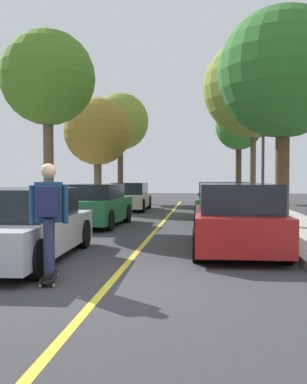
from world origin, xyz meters
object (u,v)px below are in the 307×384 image
Objects in this scene: parked_car_left_far at (130,197)px; streetlamp at (263,128)px; parked_car_right_nearest at (236,218)px; parked_car_right_near at (222,202)px; parked_car_right_far at (216,196)px; street_tree_left_near at (98,132)px; skateboarder at (49,212)px; street_tree_right_nearest at (283,73)px; street_tree_left_nearest at (48,79)px; street_tree_right_near at (253,88)px; parked_car_left_near at (95,206)px; parked_car_left_nearest at (20,226)px; skateboard at (49,276)px; street_tree_left_far at (120,122)px; street_tree_right_far at (239,128)px.

streetlamp reaches higher than parked_car_left_far.
parked_car_left_far is at bearing 109.49° from parked_car_right_nearest.
parked_car_right_near reaches higher than parked_car_right_far.
skateboarder is at bearing -79.59° from street_tree_left_near.
street_tree_right_nearest is at bearing -80.05° from parked_car_right_far.
streetlamp is at bearing 27.87° from street_tree_left_nearest.
street_tree_left_near is 7.79m from street_tree_right_near.
parked_car_left_near is 4.55m from street_tree_left_nearest.
parked_car_right_far is at bearing 20.02° from parked_car_left_far.
parked_car_left_nearest is 1.11× the size of parked_car_right_nearest.
parked_car_left_far is at bearing 90.00° from parked_car_left_near.
skateboarder reaches higher than parked_car_right_far.
parked_car_right_nearest is at bearing -48.16° from parked_car_left_near.
skateboard is (-4.70, -14.91, -5.69)m from street_tree_right_near.
street_tree_left_far is 7.66m from street_tree_right_far.
street_tree_left_nearest reaches higher than parked_car_left_far.
street_tree_left_near is 6.44m from street_tree_left_far.
parked_car_right_far is 0.85× the size of street_tree_left_near.
parked_car_right_nearest is 5.89m from street_tree_right_nearest.
parked_car_right_nearest is at bearing -70.51° from parked_car_left_far.
parked_car_left_nearest is 7.88m from street_tree_left_nearest.
parked_car_right_far is at bearing 99.95° from street_tree_right_nearest.
skateboarder is at bearing -101.47° from street_tree_right_far.
parked_car_left_near reaches higher than parked_car_left_far.
skateboard is (2.83, -8.15, -4.81)m from street_tree_left_nearest.
skateboard is at bearing 103.46° from skateboarder.
street_tree_left_nearest is at bearing -103.38° from parked_car_left_far.
parked_car_right_far is at bearing 133.71° from street_tree_right_near.
street_tree_right_nearest is at bearing -7.17° from street_tree_left_nearest.
street_tree_left_near is (0.00, 7.26, -1.04)m from street_tree_left_nearest.
parked_car_right_nearest reaches higher than parked_car_right_near.
skateboarder is at bearing -122.98° from street_tree_right_nearest.
parked_car_left_near is 2.41× the size of skateboarder.
street_tree_left_far is (0.00, 13.57, 0.22)m from street_tree_left_nearest.
parked_car_left_nearest is 4.47m from parked_car_right_nearest.
street_tree_right_near reaches higher than streetlamp.
parked_car_right_far is 5.63m from streetlamp.
parked_car_left_nearest is 0.74× the size of street_tree_right_far.
street_tree_right_near is 1.30× the size of streetlamp.
parked_car_left_nearest is 15.33m from street_tree_right_near.
parked_car_left_far is at bearing 178.11° from street_tree_right_near.
skateboard is at bearing -85.55° from parked_car_left_far.
street_tree_right_far is at bearing 74.63° from parked_car_left_nearest.
street_tree_left_near is (-5.88, 12.24, 3.15)m from parked_car_right_nearest.
skateboard is (2.83, -15.41, -3.78)m from street_tree_left_near.
street_tree_right_near reaches higher than street_tree_left_near.
street_tree_left_nearest reaches higher than skateboard.
parked_car_right_far reaches higher than skateboard.
streetlamp reaches higher than parked_car_right_nearest.
parked_car_left_nearest is at bearing -117.54° from parked_car_right_near.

